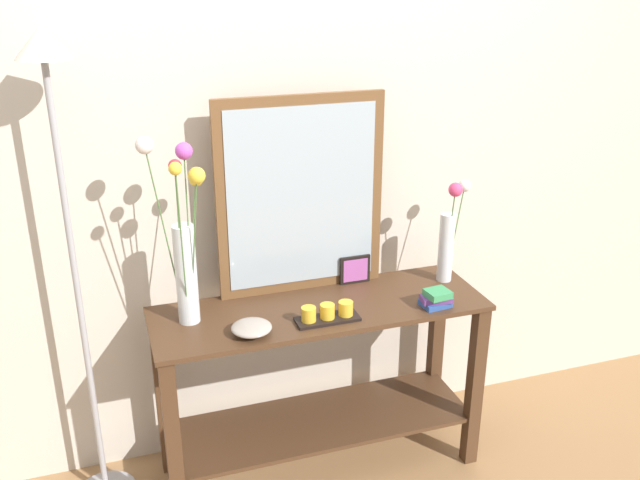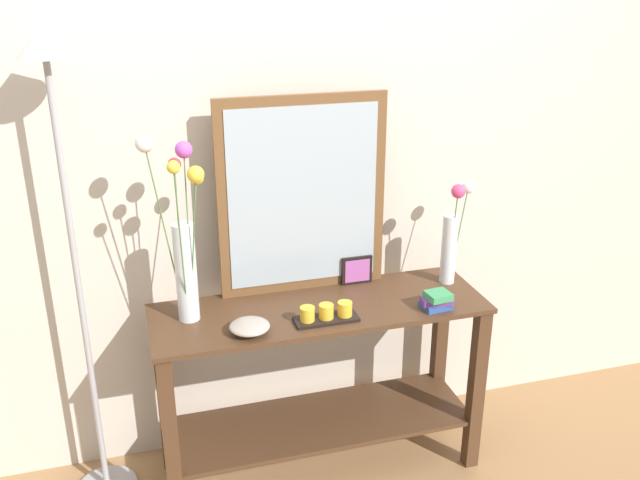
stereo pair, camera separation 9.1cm
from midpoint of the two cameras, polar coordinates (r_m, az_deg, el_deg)
ground_plane at (r=3.18m, az=0.86°, el=-18.01°), size 7.00×6.00×0.02m
wall_back at (r=2.84m, az=-0.99°, el=8.06°), size 6.40×0.08×2.70m
console_table at (r=2.89m, az=0.91°, el=-10.62°), size 1.33×0.43×0.77m
mirror_leaning at (r=2.75m, az=-0.48°, el=3.62°), size 0.68×0.03×0.80m
tall_vase_left at (r=2.56m, az=-10.15°, el=-0.18°), size 0.23×0.26×0.72m
vase_right at (r=2.93m, az=11.63°, el=0.25°), size 0.14×0.13×0.44m
candle_tray at (r=2.63m, az=1.51°, el=-6.10°), size 0.24×0.09×0.07m
picture_frame_small at (r=2.92m, az=3.95°, el=-2.50°), size 0.13×0.01×0.12m
decorative_bowl at (r=2.56m, az=-4.78°, el=-7.10°), size 0.15×0.15×0.05m
book_stack at (r=2.76m, az=10.51°, el=-4.92°), size 0.13×0.11×0.07m
floor_lamp at (r=2.56m, az=-19.11°, el=2.73°), size 0.24×0.24×1.84m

